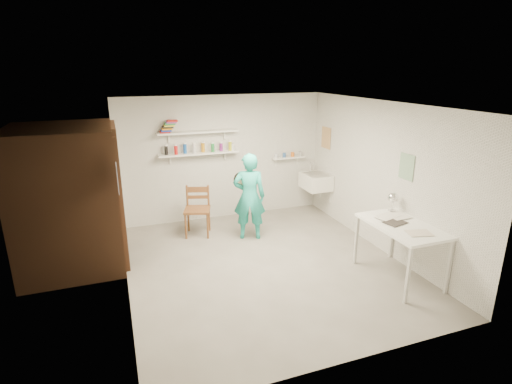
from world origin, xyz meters
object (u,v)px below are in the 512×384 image
object	(u,v)px
desk_lamp	(393,197)
wooden_chair	(197,210)
man	(249,197)
wall_clock	(241,180)
work_table	(399,251)
belfast_sink	(316,181)

from	to	relation	value
desk_lamp	wooden_chair	bearing A→B (deg)	141.85
man	wall_clock	distance (m)	0.34
wall_clock	work_table	distance (m)	2.83
work_table	desk_lamp	world-z (taller)	desk_lamp
work_table	wall_clock	bearing A→B (deg)	125.18
man	wooden_chair	xyz separation A→B (m)	(-0.83, 0.44, -0.29)
wall_clock	wooden_chair	world-z (taller)	wall_clock
wooden_chair	belfast_sink	bearing A→B (deg)	22.67
work_table	desk_lamp	size ratio (longest dim) A/B	8.00
wooden_chair	desk_lamp	size ratio (longest dim) A/B	6.18
man	wooden_chair	distance (m)	0.98
wall_clock	work_table	size ratio (longest dim) A/B	0.22
wall_clock	desk_lamp	distance (m)	2.52
belfast_sink	wall_clock	size ratio (longest dim) A/B	2.19
man	desk_lamp	size ratio (longest dim) A/B	9.95
man	desk_lamp	xyz separation A→B (m)	(1.73, -1.56, 0.27)
belfast_sink	work_table	xyz separation A→B (m)	(-0.11, -2.70, -0.29)
belfast_sink	work_table	distance (m)	2.72
wall_clock	wooden_chair	size ratio (longest dim) A/B	0.29
man	desk_lamp	bearing A→B (deg)	156.71
man	belfast_sink	bearing A→B (deg)	-139.53
wall_clock	desk_lamp	size ratio (longest dim) A/B	1.79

